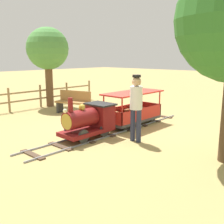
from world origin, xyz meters
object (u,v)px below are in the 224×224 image
at_px(locomotive, 90,120).
at_px(conductor_person, 136,103).
at_px(oak_tree_far, 48,50).
at_px(passenger_car, 133,111).
at_px(park_bench, 73,102).

xyz_separation_m(locomotive, conductor_person, (-1.01, -0.58, 0.47)).
bearing_deg(oak_tree_far, locomotive, 157.16).
bearing_deg(locomotive, passenger_car, -90.00).
distance_m(passenger_car, conductor_person, 1.64).
xyz_separation_m(conductor_person, oak_tree_far, (5.47, -1.30, 1.33)).
bearing_deg(oak_tree_far, conductor_person, 166.62).
bearing_deg(passenger_car, conductor_person, 130.75).
xyz_separation_m(passenger_car, oak_tree_far, (4.46, -0.13, 1.87)).
bearing_deg(park_bench, conductor_person, 164.14).
distance_m(passenger_car, park_bench, 2.61).
height_order(locomotive, oak_tree_far, oak_tree_far).
bearing_deg(passenger_car, park_bench, 3.16).
distance_m(locomotive, passenger_car, 1.75).
relative_size(park_bench, oak_tree_far, 0.43).
relative_size(passenger_car, conductor_person, 1.23).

